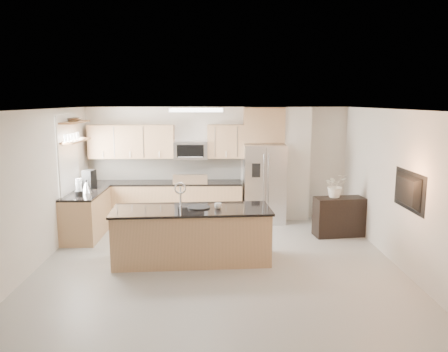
{
  "coord_description": "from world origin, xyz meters",
  "views": [
    {
      "loc": [
        -0.04,
        -6.83,
        2.74
      ],
      "look_at": [
        0.12,
        1.3,
        1.33
      ],
      "focal_mm": 35.0,
      "sensor_mm": 36.0,
      "label": 1
    }
  ],
  "objects_px": {
    "credenza": "(339,217)",
    "blender": "(79,189)",
    "cup": "(218,206)",
    "platter": "(199,207)",
    "range": "(191,201)",
    "microwave": "(191,150)",
    "refrigerator": "(264,183)",
    "flower_vase": "(336,179)",
    "bowl": "(74,119)",
    "television": "(404,191)",
    "kettle": "(86,187)",
    "coffee_maker": "(89,180)",
    "island": "(192,235)"
  },
  "relations": [
    {
      "from": "platter",
      "to": "bowl",
      "type": "relative_size",
      "value": 1.0
    },
    {
      "from": "microwave",
      "to": "kettle",
      "type": "relative_size",
      "value": 2.9
    },
    {
      "from": "range",
      "to": "television",
      "type": "distance_m",
      "value": 4.78
    },
    {
      "from": "cup",
      "to": "platter",
      "type": "relative_size",
      "value": 0.32
    },
    {
      "from": "range",
      "to": "refrigerator",
      "type": "distance_m",
      "value": 1.71
    },
    {
      "from": "range",
      "to": "cup",
      "type": "relative_size",
      "value": 9.23
    },
    {
      "from": "credenza",
      "to": "kettle",
      "type": "distance_m",
      "value": 5.15
    },
    {
      "from": "island",
      "to": "credenza",
      "type": "xyz_separation_m",
      "value": [
        2.93,
        1.37,
        -0.07
      ]
    },
    {
      "from": "range",
      "to": "television",
      "type": "relative_size",
      "value": 1.06
    },
    {
      "from": "range",
      "to": "island",
      "type": "height_order",
      "value": "island"
    },
    {
      "from": "microwave",
      "to": "kettle",
      "type": "bearing_deg",
      "value": -147.78
    },
    {
      "from": "microwave",
      "to": "coffee_maker",
      "type": "relative_size",
      "value": 1.97
    },
    {
      "from": "flower_vase",
      "to": "platter",
      "type": "bearing_deg",
      "value": -153.24
    },
    {
      "from": "refrigerator",
      "to": "cup",
      "type": "height_order",
      "value": "refrigerator"
    },
    {
      "from": "refrigerator",
      "to": "flower_vase",
      "type": "height_order",
      "value": "refrigerator"
    },
    {
      "from": "refrigerator",
      "to": "bowl",
      "type": "xyz_separation_m",
      "value": [
        -3.91,
        -0.88,
        1.49
      ]
    },
    {
      "from": "microwave",
      "to": "refrigerator",
      "type": "height_order",
      "value": "microwave"
    },
    {
      "from": "cup",
      "to": "bowl",
      "type": "distance_m",
      "value": 3.56
    },
    {
      "from": "microwave",
      "to": "television",
      "type": "height_order",
      "value": "microwave"
    },
    {
      "from": "flower_vase",
      "to": "television",
      "type": "height_order",
      "value": "television"
    },
    {
      "from": "kettle",
      "to": "microwave",
      "type": "bearing_deg",
      "value": 32.22
    },
    {
      "from": "refrigerator",
      "to": "cup",
      "type": "bearing_deg",
      "value": -113.06
    },
    {
      "from": "range",
      "to": "kettle",
      "type": "bearing_deg",
      "value": -150.36
    },
    {
      "from": "cup",
      "to": "kettle",
      "type": "bearing_deg",
      "value": 152.18
    },
    {
      "from": "television",
      "to": "range",
      "type": "bearing_deg",
      "value": 48.36
    },
    {
      "from": "platter",
      "to": "coffee_maker",
      "type": "bearing_deg",
      "value": 142.72
    },
    {
      "from": "flower_vase",
      "to": "island",
      "type": "bearing_deg",
      "value": -153.6
    },
    {
      "from": "microwave",
      "to": "cup",
      "type": "distance_m",
      "value": 2.8
    },
    {
      "from": "credenza",
      "to": "microwave",
      "type": "bearing_deg",
      "value": 150.2
    },
    {
      "from": "microwave",
      "to": "cup",
      "type": "relative_size",
      "value": 6.15
    },
    {
      "from": "refrigerator",
      "to": "television",
      "type": "relative_size",
      "value": 1.65
    },
    {
      "from": "refrigerator",
      "to": "blender",
      "type": "distance_m",
      "value": 4.0
    },
    {
      "from": "refrigerator",
      "to": "microwave",
      "type": "bearing_deg",
      "value": 174.14
    },
    {
      "from": "island",
      "to": "refrigerator",
      "type": "bearing_deg",
      "value": 55.24
    },
    {
      "from": "range",
      "to": "bowl",
      "type": "bearing_deg",
      "value": -157.52
    },
    {
      "from": "flower_vase",
      "to": "television",
      "type": "distance_m",
      "value": 2.08
    },
    {
      "from": "blender",
      "to": "kettle",
      "type": "bearing_deg",
      "value": 80.75
    },
    {
      "from": "television",
      "to": "platter",
      "type": "bearing_deg",
      "value": 78.84
    },
    {
      "from": "credenza",
      "to": "blender",
      "type": "distance_m",
      "value": 5.21
    },
    {
      "from": "microwave",
      "to": "television",
      "type": "distance_m",
      "value": 4.79
    },
    {
      "from": "credenza",
      "to": "range",
      "type": "bearing_deg",
      "value": 152.2
    },
    {
      "from": "credenza",
      "to": "cup",
      "type": "height_order",
      "value": "cup"
    },
    {
      "from": "microwave",
      "to": "cup",
      "type": "height_order",
      "value": "microwave"
    },
    {
      "from": "platter",
      "to": "kettle",
      "type": "distance_m",
      "value": 2.66
    },
    {
      "from": "range",
      "to": "microwave",
      "type": "distance_m",
      "value": 1.16
    },
    {
      "from": "range",
      "to": "coffee_maker",
      "type": "distance_m",
      "value": 2.29
    },
    {
      "from": "microwave",
      "to": "kettle",
      "type": "height_order",
      "value": "microwave"
    },
    {
      "from": "island",
      "to": "flower_vase",
      "type": "bearing_deg",
      "value": 23.02
    },
    {
      "from": "platter",
      "to": "television",
      "type": "relative_size",
      "value": 0.36
    },
    {
      "from": "television",
      "to": "blender",
      "type": "bearing_deg",
      "value": 73.43
    }
  ]
}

